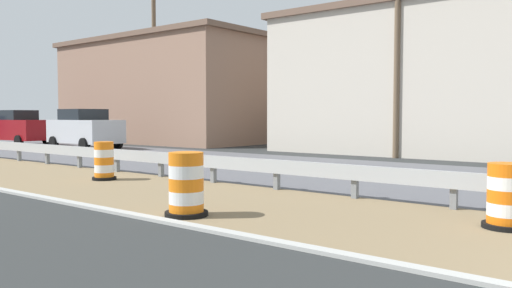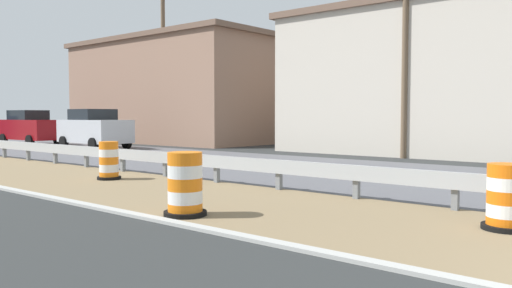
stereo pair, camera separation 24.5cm
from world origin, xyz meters
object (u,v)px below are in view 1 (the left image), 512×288
Objects in this scene: traffic_barrel_close at (186,187)px; utility_pole_near at (397,48)px; traffic_barrel_mid at (104,163)px; traffic_barrel_nearest at (507,199)px; car_mid_far_lane at (85,129)px; car_trailing_near_lane at (18,128)px; utility_pole_mid at (154,64)px.

utility_pole_near reaches higher than traffic_barrel_close.
traffic_barrel_close is 1.07× the size of traffic_barrel_mid.
traffic_barrel_nearest is at bearing -62.55° from traffic_barrel_close.
traffic_barrel_close is 19.43m from car_mid_far_lane.
traffic_barrel_close reaches higher than traffic_barrel_mid.
traffic_barrel_mid is at bearing 164.26° from utility_pole_near.
car_trailing_near_lane is at bearing 69.39° from traffic_barrel_close.
utility_pole_near is at bearing 8.58° from traffic_barrel_close.
car_trailing_near_lane is at bearing 69.61° from traffic_barrel_mid.
utility_pole_mid is at bearing 33.74° from car_trailing_near_lane.
car_trailing_near_lane is at bearing 77.14° from traffic_barrel_nearest.
traffic_barrel_nearest is 22.73m from car_mid_far_lane.
utility_pole_near is at bearing -15.74° from traffic_barrel_mid.
car_mid_far_lane is 0.49× the size of utility_pole_mid.
traffic_barrel_close is 0.24× the size of car_trailing_near_lane.
car_mid_far_lane is (7.10, 11.77, 0.57)m from traffic_barrel_mid.
traffic_barrel_close is 5.74m from traffic_barrel_mid.
traffic_barrel_mid is at bearing -29.41° from car_mid_far_lane.
utility_pole_near is at bearing 18.42° from car_mid_far_lane.
car_mid_far_lane is at bearing 106.73° from utility_pole_near.
traffic_barrel_nearest is 0.91× the size of traffic_barrel_close.
traffic_barrel_close is at bearing -22.81° from car_trailing_near_lane.
utility_pole_near is (13.71, 2.07, 3.96)m from traffic_barrel_close.
utility_pole_near is 14.50m from utility_pole_mid.
traffic_barrel_close is 14.42m from utility_pole_near.
traffic_barrel_mid is at bearing -22.58° from car_trailing_near_lane.
traffic_barrel_close is at bearing 117.45° from traffic_barrel_nearest.
traffic_barrel_mid is 18.94m from car_trailing_near_lane.
utility_pole_mid reaches higher than traffic_barrel_close.
car_trailing_near_lane is 0.51× the size of utility_pole_mid.
utility_pole_mid is (4.23, -0.54, 3.66)m from car_mid_far_lane.
traffic_barrel_mid is at bearing 68.65° from traffic_barrel_close.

